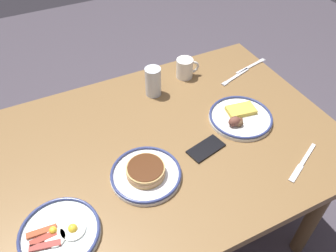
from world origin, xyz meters
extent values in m
plane|color=#443D46|center=(0.00, 0.00, 0.00)|extent=(6.00, 6.00, 0.00)
cube|color=brown|center=(0.00, 0.00, 0.70)|extent=(1.39, 0.96, 0.04)
cylinder|color=brown|center=(-0.59, -0.37, 0.34)|extent=(0.07, 0.07, 0.68)
cylinder|color=brown|center=(0.59, -0.37, 0.34)|extent=(0.07, 0.07, 0.68)
cylinder|color=brown|center=(-0.59, 0.37, 0.34)|extent=(0.07, 0.07, 0.68)
cylinder|color=white|center=(-0.34, 0.03, 0.73)|extent=(0.26, 0.26, 0.01)
torus|color=navy|center=(-0.34, 0.03, 0.74)|extent=(0.26, 0.26, 0.01)
cube|color=gold|center=(-0.36, 0.00, 0.74)|extent=(0.13, 0.09, 0.02)
ellipsoid|color=brown|center=(-0.31, 0.05, 0.75)|extent=(0.03, 0.03, 0.03)
ellipsoid|color=brown|center=(-0.30, 0.06, 0.75)|extent=(0.04, 0.03, 0.03)
ellipsoid|color=brown|center=(-0.29, 0.06, 0.76)|extent=(0.05, 0.04, 0.04)
ellipsoid|color=brown|center=(-0.30, 0.06, 0.75)|extent=(0.04, 0.03, 0.03)
ellipsoid|color=brown|center=(-0.31, 0.07, 0.75)|extent=(0.03, 0.03, 0.03)
cylinder|color=white|center=(0.13, 0.13, 0.73)|extent=(0.25, 0.25, 0.01)
torus|color=navy|center=(0.13, 0.13, 0.74)|extent=(0.25, 0.25, 0.01)
cylinder|color=tan|center=(0.13, 0.13, 0.74)|extent=(0.14, 0.14, 0.01)
cylinder|color=tan|center=(0.13, 0.13, 0.75)|extent=(0.14, 0.14, 0.01)
cylinder|color=tan|center=(0.13, 0.13, 0.77)|extent=(0.14, 0.14, 0.01)
cylinder|color=#4C2814|center=(0.13, 0.13, 0.77)|extent=(0.13, 0.13, 0.00)
cylinder|color=white|center=(0.45, 0.21, 0.73)|extent=(0.25, 0.25, 0.01)
torus|color=navy|center=(0.45, 0.21, 0.74)|extent=(0.25, 0.25, 0.01)
cylinder|color=white|center=(0.41, 0.22, 0.74)|extent=(0.08, 0.08, 0.01)
sphere|color=yellow|center=(0.41, 0.22, 0.75)|extent=(0.03, 0.03, 0.03)
cylinder|color=white|center=(0.47, 0.23, 0.74)|extent=(0.06, 0.06, 0.01)
sphere|color=yellow|center=(0.47, 0.20, 0.75)|extent=(0.02, 0.02, 0.02)
cube|color=#9B3F20|center=(0.50, 0.19, 0.74)|extent=(0.09, 0.03, 0.01)
cube|color=maroon|center=(0.50, 0.21, 0.74)|extent=(0.08, 0.02, 0.01)
cube|color=maroon|center=(0.50, 0.24, 0.74)|extent=(0.09, 0.04, 0.01)
cylinder|color=white|center=(-0.28, -0.34, 0.77)|extent=(0.08, 0.08, 0.09)
torus|color=white|center=(-0.32, -0.33, 0.77)|extent=(0.07, 0.03, 0.06)
cylinder|color=brown|center=(-0.28, -0.34, 0.80)|extent=(0.07, 0.07, 0.01)
cylinder|color=silver|center=(-0.09, -0.29, 0.79)|extent=(0.07, 0.07, 0.13)
cylinder|color=black|center=(-0.09, -0.29, 0.77)|extent=(0.06, 0.06, 0.09)
cube|color=black|center=(-0.13, 0.11, 0.73)|extent=(0.16, 0.10, 0.01)
cube|color=silver|center=(-0.61, -0.27, 0.72)|extent=(0.20, 0.05, 0.01)
cube|color=silver|center=(-0.70, -0.28, 0.73)|extent=(0.03, 0.01, 0.00)
cube|color=silver|center=(-0.70, -0.28, 0.73)|extent=(0.03, 0.01, 0.00)
cube|color=silver|center=(-0.70, -0.29, 0.73)|extent=(0.03, 0.01, 0.00)
cube|color=silver|center=(-0.70, -0.29, 0.73)|extent=(0.03, 0.01, 0.00)
cube|color=silver|center=(-0.50, -0.23, 0.72)|extent=(0.18, 0.07, 0.01)
cube|color=silver|center=(-0.42, -0.21, 0.73)|extent=(0.03, 0.01, 0.00)
cube|color=silver|center=(-0.42, -0.21, 0.73)|extent=(0.03, 0.01, 0.00)
cube|color=silver|center=(-0.42, -0.20, 0.73)|extent=(0.03, 0.01, 0.00)
cube|color=silver|center=(-0.42, -0.20, 0.73)|extent=(0.03, 0.01, 0.00)
cube|color=silver|center=(-0.43, 0.31, 0.72)|extent=(0.17, 0.09, 0.01)
cube|color=silver|center=(-0.36, 0.35, 0.72)|extent=(0.09, 0.06, 0.00)
camera|label=1|loc=(0.38, 0.82, 1.68)|focal=36.19mm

